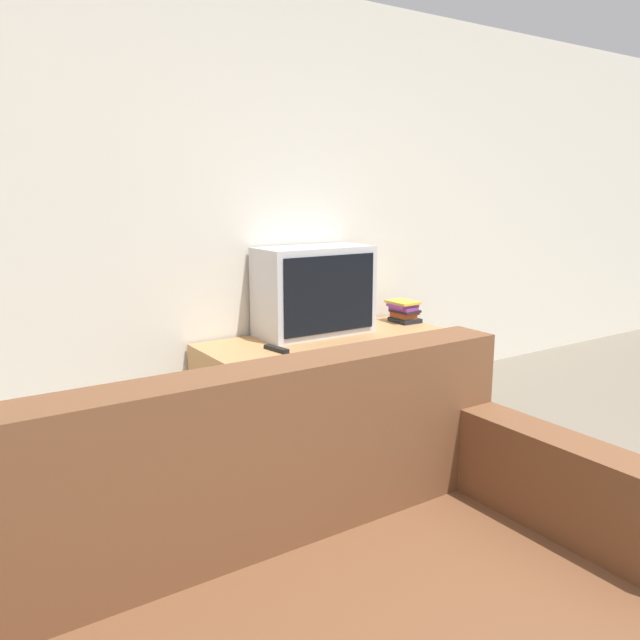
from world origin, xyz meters
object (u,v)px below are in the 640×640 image
(television, at_px, (314,291))
(book_stack, at_px, (404,311))
(remote_on_stand, at_px, (276,349))
(tv_stand, at_px, (324,376))

(television, xyz_separation_m, book_stack, (0.71, -0.04, -0.20))
(television, xyz_separation_m, remote_on_stand, (-0.42, -0.26, -0.26))
(television, distance_m, remote_on_stand, 0.56)
(tv_stand, xyz_separation_m, book_stack, (0.69, 0.05, 0.33))
(tv_stand, bearing_deg, remote_on_stand, -159.22)
(book_stack, bearing_deg, tv_stand, -176.17)
(book_stack, distance_m, remote_on_stand, 1.15)
(television, height_order, remote_on_stand, television)
(book_stack, height_order, remote_on_stand, book_stack)
(tv_stand, bearing_deg, book_stack, 3.83)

